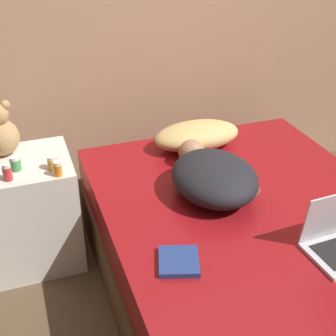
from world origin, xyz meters
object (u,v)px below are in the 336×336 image
bottle_orange (58,169)px  person_lying (213,175)px  bottle_amber (53,163)px  book (179,261)px  teddy_bear (0,132)px  bottle_green (15,164)px  bottle_red (7,172)px  pillow (197,135)px

bottle_orange → person_lying: bearing=-17.5°
bottle_amber → bottle_orange: bearing=-77.8°
bottle_amber → book: size_ratio=0.33×
teddy_bear → bottle_green: 0.23m
person_lying → bottle_amber: (-0.75, 0.31, 0.05)m
book → teddy_bear: bearing=121.8°
bottle_red → teddy_bear: bearing=92.0°
pillow → bottle_red: (-1.08, -0.21, 0.07)m
pillow → teddy_bear: (-1.09, 0.08, 0.16)m
person_lying → teddy_bear: size_ratio=2.17×
bottle_red → book: bearing=-49.5°
bottle_amber → person_lying: bearing=-22.2°
bottle_green → bottle_red: (-0.04, -0.09, 0.01)m
bottle_orange → teddy_bear: bearing=127.0°
bottle_amber → teddy_bear: bearing=132.3°
bottle_amber → bottle_green: bearing=163.5°
teddy_bear → bottle_amber: teddy_bear is taller
person_lying → bottle_orange: person_lying is taller
bottle_green → bottle_orange: size_ratio=0.98×
person_lying → book: person_lying is taller
person_lying → bottle_green: (-0.93, 0.36, 0.05)m
teddy_bear → bottle_green: teddy_bear is taller
bottle_red → book: (0.62, -0.73, -0.14)m
bottle_orange → bottle_green: bearing=146.9°
bottle_red → book: 0.96m
teddy_bear → book: bearing=-58.2°
bottle_red → bottle_amber: bearing=9.0°
pillow → bottle_red: bottle_red is taller
bottle_amber → book: 0.87m
bottle_amber → bottle_orange: bottle_orange is taller
teddy_bear → bottle_green: size_ratio=3.96×
book → bottle_orange: bearing=119.2°
bottle_red → bottle_green: bearing=64.0°
pillow → teddy_bear: 1.11m
bottle_amber → bottle_orange: (0.02, -0.07, 0.00)m
pillow → bottle_red: bearing=-169.1°
teddy_bear → pillow: bearing=-4.2°
person_lying → book: 0.58m
person_lying → bottle_amber: size_ratio=8.97×
person_lying → book: size_ratio=2.98×
pillow → person_lying: person_lying is taller
bottle_amber → bottle_red: bearing=-171.0°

